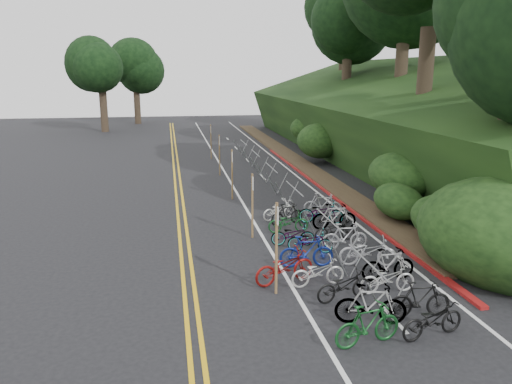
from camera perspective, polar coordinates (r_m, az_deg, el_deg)
ground at (r=14.53m, az=0.56°, el=-11.61°), size 120.00×120.00×0.00m
road_markings at (r=24.03m, az=-2.36°, el=-1.34°), size 7.47×80.00×0.01m
red_curb at (r=26.92m, az=7.84°, el=0.28°), size 0.25×28.00×0.10m
embankment at (r=35.65m, az=15.75°, el=7.25°), size 14.30×48.14×9.11m
tree_cluster at (r=37.32m, az=9.77°, el=20.64°), size 31.91×53.59×17.41m
bike_rack_front at (r=14.41m, az=12.55°, el=-8.77°), size 1.09×2.85×1.07m
bike_racks_rest at (r=27.02m, az=1.78°, el=2.19°), size 1.14×23.00×1.17m
signpost_near at (r=14.02m, az=2.35°, el=-5.79°), size 0.08×0.40×2.70m
signposts_rest at (r=27.51m, az=-3.55°, el=3.60°), size 0.08×18.40×2.50m
bike_front at (r=15.08m, az=3.27°, el=-8.52°), size 1.23×2.08×1.03m
bike_valet at (r=16.95m, az=9.26°, el=-6.29°), size 3.22×12.31×1.08m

